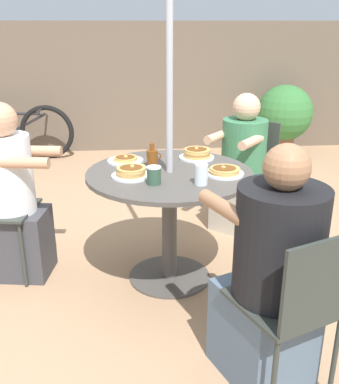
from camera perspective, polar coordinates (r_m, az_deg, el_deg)
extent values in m
plane|color=tan|center=(3.12, 0.00, -10.71)|extent=(12.00, 12.00, 0.00)
cube|color=brown|center=(6.09, -2.80, 13.08)|extent=(10.00, 0.06, 1.66)
cylinder|color=#4C4742|center=(3.12, 0.00, -10.59)|extent=(0.55, 0.55, 0.01)
cylinder|color=#4C4742|center=(2.95, 0.00, -4.65)|extent=(0.10, 0.10, 0.73)
cylinder|color=#4C4742|center=(2.81, 0.00, 2.34)|extent=(1.05, 1.05, 0.03)
cylinder|color=#ADADB2|center=(2.72, 0.00, 9.41)|extent=(0.04, 0.04, 2.19)
cylinder|color=#333833|center=(2.26, 7.25, -17.60)|extent=(0.02, 0.02, 0.46)
cylinder|color=#333833|center=(2.44, 14.22, -14.93)|extent=(0.02, 0.02, 0.46)
cylinder|color=#333833|center=(2.06, 13.06, -22.63)|extent=(0.02, 0.02, 0.46)
cylinder|color=#333833|center=(2.25, 20.24, -19.08)|extent=(0.02, 0.02, 0.46)
cube|color=#333833|center=(2.10, 14.27, -13.33)|extent=(0.53, 0.53, 0.02)
cube|color=#333833|center=(1.88, 18.70, -10.97)|extent=(0.36, 0.16, 0.38)
cube|color=slate|center=(2.31, 11.73, -16.91)|extent=(0.50, 0.52, 0.46)
cylinder|color=black|center=(2.01, 13.78, -6.52)|extent=(0.39, 0.39, 0.52)
sphere|color=#A3704C|center=(1.88, 14.68, 3.05)|extent=(0.20, 0.20, 0.20)
cylinder|color=#A3704C|center=(2.02, 6.91, -2.01)|extent=(0.19, 0.33, 0.07)
cylinder|color=#A3704C|center=(2.20, 13.82, -0.52)|extent=(0.19, 0.33, 0.07)
cylinder|color=#333833|center=(3.67, 10.67, -2.04)|extent=(0.02, 0.02, 0.46)
cylinder|color=#333833|center=(3.82, 5.99, -0.92)|extent=(0.02, 0.02, 0.46)
cylinder|color=#333833|center=(3.97, 12.79, -0.46)|extent=(0.02, 0.02, 0.46)
cylinder|color=#333833|center=(4.10, 8.37, 0.53)|extent=(0.02, 0.02, 0.46)
cube|color=#333833|center=(3.81, 9.66, 2.69)|extent=(0.57, 0.57, 0.02)
cube|color=#333833|center=(3.92, 11.09, 6.16)|extent=(0.31, 0.26, 0.38)
cube|color=beige|center=(3.79, 8.69, -1.20)|extent=(0.51, 0.51, 0.46)
cylinder|color=#38754C|center=(3.70, 9.45, 5.64)|extent=(0.36, 0.36, 0.45)
sphere|color=#DBA884|center=(3.63, 9.75, 10.58)|extent=(0.22, 0.22, 0.22)
cylinder|color=#DBA884|center=(3.44, 10.33, 6.28)|extent=(0.25, 0.28, 0.07)
cylinder|color=#DBA884|center=(3.57, 6.08, 7.01)|extent=(0.25, 0.28, 0.07)
cylinder|color=#333833|center=(3.34, -16.09, -4.90)|extent=(0.02, 0.02, 0.46)
cylinder|color=#333833|center=(3.05, -18.14, -7.65)|extent=(0.02, 0.02, 0.46)
cube|color=#333833|center=(3.16, -20.46, -2.12)|extent=(0.46, 0.46, 0.02)
cube|color=#3D3D42|center=(3.22, -18.12, -6.15)|extent=(0.39, 0.36, 0.46)
cylinder|color=white|center=(3.06, -19.99, 2.09)|extent=(0.33, 0.33, 0.51)
cylinder|color=tan|center=(3.08, -16.22, 5.03)|extent=(0.30, 0.11, 0.07)
cylinder|color=tan|center=(2.84, -17.93, 3.55)|extent=(0.30, 0.11, 0.07)
cylinder|color=white|center=(2.77, 6.96, 2.35)|extent=(0.24, 0.24, 0.01)
cylinder|color=tan|center=(2.76, 6.98, 2.53)|extent=(0.18, 0.18, 0.01)
cylinder|color=tan|center=(2.76, 6.91, 2.74)|extent=(0.19, 0.19, 0.01)
cylinder|color=tan|center=(2.77, 7.06, 2.95)|extent=(0.19, 0.19, 0.01)
ellipsoid|color=brown|center=(2.76, 7.00, 3.07)|extent=(0.15, 0.13, 0.00)
cube|color=#F4E084|center=(2.76, 6.84, 3.18)|extent=(0.03, 0.03, 0.01)
cylinder|color=white|center=(3.03, -5.62, 3.97)|extent=(0.24, 0.24, 0.01)
cylinder|color=tan|center=(3.02, -5.68, 4.16)|extent=(0.16, 0.16, 0.01)
cylinder|color=tan|center=(3.03, -5.56, 4.37)|extent=(0.15, 0.15, 0.01)
ellipsoid|color=brown|center=(3.02, -5.64, 4.47)|extent=(0.13, 0.12, 0.00)
cube|color=#F4E084|center=(3.01, -5.61, 4.54)|extent=(0.03, 0.03, 0.01)
cylinder|color=white|center=(2.72, -4.86, 2.07)|extent=(0.24, 0.24, 0.01)
cylinder|color=tan|center=(2.72, -4.92, 2.33)|extent=(0.18, 0.18, 0.01)
cylinder|color=tan|center=(2.71, -4.94, 2.55)|extent=(0.18, 0.18, 0.01)
cylinder|color=tan|center=(2.70, -4.86, 2.73)|extent=(0.17, 0.17, 0.01)
cylinder|color=tan|center=(2.71, -4.87, 3.03)|extent=(0.18, 0.18, 0.01)
ellipsoid|color=brown|center=(2.70, -4.89, 3.16)|extent=(0.14, 0.13, 0.00)
cube|color=#F4E084|center=(2.71, -4.73, 3.33)|extent=(0.02, 0.02, 0.01)
cylinder|color=white|center=(3.10, 3.46, 4.41)|extent=(0.24, 0.24, 0.01)
cylinder|color=tan|center=(3.09, 3.55, 4.62)|extent=(0.19, 0.19, 0.01)
cylinder|color=tan|center=(3.09, 3.46, 4.87)|extent=(0.18, 0.18, 0.01)
cylinder|color=tan|center=(3.08, 3.50, 5.08)|extent=(0.18, 0.18, 0.01)
cylinder|color=tan|center=(3.09, 3.58, 5.35)|extent=(0.18, 0.18, 0.01)
ellipsoid|color=brown|center=(3.08, 3.48, 5.49)|extent=(0.14, 0.13, 0.00)
cube|color=#F4E084|center=(3.08, 3.47, 5.60)|extent=(0.03, 0.03, 0.01)
cylinder|color=brown|center=(2.90, -2.21, 4.29)|extent=(0.07, 0.07, 0.11)
cylinder|color=brown|center=(2.88, -2.23, 5.78)|extent=(0.03, 0.03, 0.05)
torus|color=brown|center=(2.89, -1.57, 4.61)|extent=(0.05, 0.01, 0.05)
cylinder|color=#33513D|center=(2.58, -2.00, 2.05)|extent=(0.08, 0.08, 0.10)
cylinder|color=white|center=(2.56, -2.01, 3.16)|extent=(0.08, 0.08, 0.01)
cylinder|color=silver|center=(2.57, 4.05, 2.25)|extent=(0.08, 0.08, 0.12)
torus|color=black|center=(5.92, -15.29, 7.35)|extent=(0.68, 0.12, 0.68)
cylinder|color=#232326|center=(5.99, -18.98, 9.37)|extent=(0.61, 0.08, 0.03)
cylinder|color=#232326|center=(5.96, -17.48, 8.36)|extent=(0.46, 0.07, 0.26)
cylinder|color=#232326|center=(6.04, -20.73, 9.71)|extent=(0.03, 0.03, 0.09)
cylinder|color=#232326|center=(5.88, -15.91, 10.13)|extent=(0.06, 0.44, 0.03)
cylinder|color=brown|center=(6.10, 14.06, 5.76)|extent=(0.30, 0.30, 0.25)
sphere|color=#387538|center=(6.01, 14.41, 9.70)|extent=(0.71, 0.71, 0.71)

